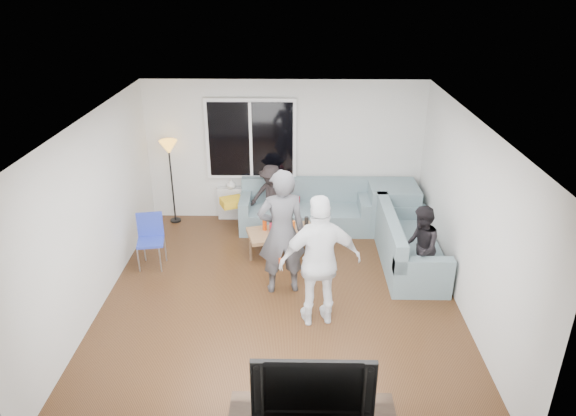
{
  "coord_description": "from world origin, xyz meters",
  "views": [
    {
      "loc": [
        0.22,
        -6.3,
        4.28
      ],
      "look_at": [
        0.1,
        0.6,
        1.15
      ],
      "focal_mm": 32.57,
      "sensor_mm": 36.0,
      "label": 1
    }
  ],
  "objects_px": {
    "sofa_back_section": "(304,206)",
    "coffee_table": "(282,242)",
    "spectator_back": "(272,197)",
    "player_left": "(282,232)",
    "sofa_right_section": "(411,241)",
    "player_right": "(320,262)",
    "floor_lamp": "(172,182)",
    "television": "(313,381)",
    "side_chair": "(151,242)",
    "spectator_right": "(420,248)"
  },
  "relations": [
    {
      "from": "sofa_back_section",
      "to": "floor_lamp",
      "type": "distance_m",
      "value": 2.45
    },
    {
      "from": "floor_lamp",
      "to": "player_right",
      "type": "relative_size",
      "value": 0.86
    },
    {
      "from": "sofa_back_section",
      "to": "player_right",
      "type": "height_order",
      "value": "player_right"
    },
    {
      "from": "sofa_right_section",
      "to": "coffee_table",
      "type": "xyz_separation_m",
      "value": [
        -2.03,
        0.34,
        -0.22
      ]
    },
    {
      "from": "spectator_back",
      "to": "television",
      "type": "distance_m",
      "value": 4.84
    },
    {
      "from": "sofa_back_section",
      "to": "sofa_right_section",
      "type": "bearing_deg",
      "value": -37.83
    },
    {
      "from": "player_right",
      "to": "side_chair",
      "type": "bearing_deg",
      "value": -37.93
    },
    {
      "from": "spectator_right",
      "to": "player_left",
      "type": "bearing_deg",
      "value": -78.9
    },
    {
      "from": "sofa_right_section",
      "to": "television",
      "type": "relative_size",
      "value": 1.74
    },
    {
      "from": "coffee_table",
      "to": "spectator_back",
      "type": "bearing_deg",
      "value": 102.43
    },
    {
      "from": "player_right",
      "to": "player_left",
      "type": "bearing_deg",
      "value": -65.51
    },
    {
      "from": "coffee_table",
      "to": "spectator_right",
      "type": "distance_m",
      "value": 2.28
    },
    {
      "from": "spectator_right",
      "to": "sofa_back_section",
      "type": "bearing_deg",
      "value": -131.87
    },
    {
      "from": "sofa_right_section",
      "to": "spectator_back",
      "type": "xyz_separation_m",
      "value": [
        -2.25,
        1.32,
        0.17
      ]
    },
    {
      "from": "player_left",
      "to": "spectator_back",
      "type": "bearing_deg",
      "value": -93.01
    },
    {
      "from": "side_chair",
      "to": "floor_lamp",
      "type": "xyz_separation_m",
      "value": [
        0.0,
        1.65,
        0.35
      ]
    },
    {
      "from": "coffee_table",
      "to": "sofa_back_section",
      "type": "bearing_deg",
      "value": 68.5
    },
    {
      "from": "sofa_back_section",
      "to": "spectator_right",
      "type": "xyz_separation_m",
      "value": [
        1.66,
        -1.89,
        0.21
      ]
    },
    {
      "from": "sofa_back_section",
      "to": "player_right",
      "type": "xyz_separation_m",
      "value": [
        0.17,
        -2.79,
        0.48
      ]
    },
    {
      "from": "television",
      "to": "floor_lamp",
      "type": "bearing_deg",
      "value": 115.97
    },
    {
      "from": "sofa_back_section",
      "to": "spectator_right",
      "type": "height_order",
      "value": "spectator_right"
    },
    {
      "from": "player_right",
      "to": "spectator_right",
      "type": "relative_size",
      "value": 1.43
    },
    {
      "from": "floor_lamp",
      "to": "spectator_right",
      "type": "distance_m",
      "value": 4.59
    },
    {
      "from": "sofa_right_section",
      "to": "side_chair",
      "type": "xyz_separation_m",
      "value": [
        -4.07,
        -0.13,
        0.01
      ]
    },
    {
      "from": "sofa_right_section",
      "to": "floor_lamp",
      "type": "bearing_deg",
      "value": 69.49
    },
    {
      "from": "sofa_right_section",
      "to": "player_right",
      "type": "xyz_separation_m",
      "value": [
        -1.49,
        -1.5,
        0.48
      ]
    },
    {
      "from": "side_chair",
      "to": "coffee_table",
      "type": "bearing_deg",
      "value": 2.52
    },
    {
      "from": "sofa_back_section",
      "to": "spectator_back",
      "type": "xyz_separation_m",
      "value": [
        -0.59,
        0.03,
        0.17
      ]
    },
    {
      "from": "sofa_back_section",
      "to": "coffee_table",
      "type": "distance_m",
      "value": 1.05
    },
    {
      "from": "floor_lamp",
      "to": "television",
      "type": "xyz_separation_m",
      "value": [
        2.44,
        -5.01,
        -0.01
      ]
    },
    {
      "from": "television",
      "to": "spectator_right",
      "type": "bearing_deg",
      "value": 60.46
    },
    {
      "from": "sofa_right_section",
      "to": "floor_lamp",
      "type": "distance_m",
      "value": 4.36
    },
    {
      "from": "television",
      "to": "coffee_table",
      "type": "bearing_deg",
      "value": 95.96
    },
    {
      "from": "player_left",
      "to": "television",
      "type": "distance_m",
      "value": 2.76
    },
    {
      "from": "spectator_back",
      "to": "television",
      "type": "relative_size",
      "value": 1.04
    },
    {
      "from": "sofa_back_section",
      "to": "sofa_right_section",
      "type": "xyz_separation_m",
      "value": [
        1.66,
        -1.29,
        0.0
      ]
    },
    {
      "from": "coffee_table",
      "to": "player_right",
      "type": "height_order",
      "value": "player_right"
    },
    {
      "from": "sofa_back_section",
      "to": "sofa_right_section",
      "type": "relative_size",
      "value": 1.15
    },
    {
      "from": "player_left",
      "to": "side_chair",
      "type": "bearing_deg",
      "value": -26.49
    },
    {
      "from": "floor_lamp",
      "to": "spectator_right",
      "type": "bearing_deg",
      "value": -27.6
    },
    {
      "from": "player_right",
      "to": "spectator_right",
      "type": "xyz_separation_m",
      "value": [
        1.49,
        0.89,
        -0.27
      ]
    },
    {
      "from": "coffee_table",
      "to": "player_left",
      "type": "bearing_deg",
      "value": -88.52
    },
    {
      "from": "coffee_table",
      "to": "floor_lamp",
      "type": "height_order",
      "value": "floor_lamp"
    },
    {
      "from": "coffee_table",
      "to": "spectator_right",
      "type": "height_order",
      "value": "spectator_right"
    },
    {
      "from": "floor_lamp",
      "to": "player_right",
      "type": "bearing_deg",
      "value": -49.5
    },
    {
      "from": "coffee_table",
      "to": "floor_lamp",
      "type": "bearing_deg",
      "value": 149.81
    },
    {
      "from": "sofa_right_section",
      "to": "side_chair",
      "type": "relative_size",
      "value": 2.33
    },
    {
      "from": "sofa_back_section",
      "to": "coffee_table",
      "type": "relative_size",
      "value": 2.09
    },
    {
      "from": "spectator_back",
      "to": "player_left",
      "type": "bearing_deg",
      "value": -70.86
    },
    {
      "from": "floor_lamp",
      "to": "spectator_right",
      "type": "relative_size",
      "value": 1.23
    }
  ]
}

